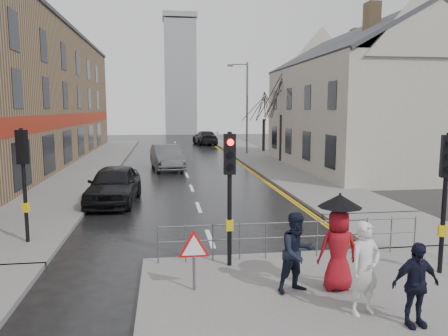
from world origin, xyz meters
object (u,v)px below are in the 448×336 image
object	(u,v)px
pedestrian_b	(297,252)
car_parked	(114,185)
car_mid	(167,157)
pedestrian_d	(415,284)
pedestrian_a	(365,268)
pedestrian_with_umbrella	(339,239)

from	to	relation	value
pedestrian_b	car_parked	bearing A→B (deg)	97.22
car_mid	car_parked	bearing A→B (deg)	-110.43
pedestrian_d	car_mid	xyz separation A→B (m)	(-4.28, 22.57, -0.09)
pedestrian_a	car_parked	size ratio (longest dim) A/B	0.38
pedestrian_with_umbrella	car_parked	xyz separation A→B (m)	(-5.90, 10.39, -0.45)
pedestrian_with_umbrella	pedestrian_b	bearing A→B (deg)	179.57
pedestrian_b	pedestrian_with_umbrella	size ratio (longest dim) A/B	0.83
pedestrian_a	car_mid	size ratio (longest dim) A/B	0.36
pedestrian_d	car_mid	bearing A→B (deg)	97.39
pedestrian_a	pedestrian_b	bearing A→B (deg)	114.12
pedestrian_b	pedestrian_with_umbrella	distance (m)	0.96
pedestrian_d	car_parked	bearing A→B (deg)	115.38
pedestrian_a	pedestrian_with_umbrella	world-z (taller)	pedestrian_with_umbrella
pedestrian_b	pedestrian_d	xyz separation A→B (m)	(1.68, -1.76, -0.09)
pedestrian_a	car_parked	distance (m)	13.02
pedestrian_b	car_mid	bearing A→B (deg)	78.74
pedestrian_a	car_mid	xyz separation A→B (m)	(-3.58, 22.00, -0.22)
pedestrian_b	car_mid	xyz separation A→B (m)	(-2.60, 20.82, -0.19)
car_mid	pedestrian_d	bearing A→B (deg)	-86.86
car_parked	pedestrian_d	bearing A→B (deg)	-56.95
pedestrian_with_umbrella	pedestrian_d	size ratio (longest dim) A/B	1.35
car_parked	pedestrian_with_umbrella	bearing A→B (deg)	-56.09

